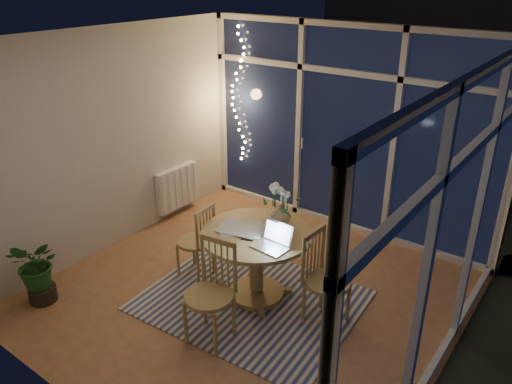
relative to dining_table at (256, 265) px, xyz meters
The scene contains 25 objects.
floor 0.39m from the dining_table, behind, with size 4.00×4.00×0.00m, color brown.
ceiling 2.22m from the dining_table, behind, with size 4.00×4.00×0.00m, color white.
wall_back 2.20m from the dining_table, 92.39° to the left, with size 4.00×0.04×2.60m, color beige.
wall_front 2.21m from the dining_table, 92.39° to the right, with size 4.00×0.04×2.60m, color beige.
wall_left 2.28m from the dining_table, behind, with size 0.04×4.00×2.60m, color beige.
wall_right 2.12m from the dining_table, ahead, with size 0.04×4.00×2.60m, color beige.
window_wall_back 2.16m from the dining_table, 92.44° to the left, with size 4.00×0.10×2.60m, color silver.
window_wall_right 2.09m from the dining_table, ahead, with size 0.10×4.00×2.60m, color silver.
radiator 2.21m from the dining_table, 156.10° to the left, with size 0.10×0.70×0.58m, color white.
fairy_lights 2.80m from the dining_table, 132.73° to the left, with size 0.24×0.10×1.85m, color #FFB866, non-canonical shape.
garden_patio 5.03m from the dining_table, 85.24° to the left, with size 12.00×6.00×0.10m, color black.
garden_fence 5.52m from the dining_table, 90.87° to the left, with size 11.00×0.08×1.80m, color #372414.
neighbour_roof 8.69m from the dining_table, 88.54° to the left, with size 7.00×3.00×2.20m, color #30323A.
garden_shrubs 3.51m from the dining_table, 104.58° to the left, with size 0.90×0.90×0.90m, color black.
rug 0.39m from the dining_table, 90.00° to the right, with size 2.12×1.69×0.01m, color beige.
dining_table is the anchor object (origin of this frame).
chair_left 0.79m from the dining_table, behind, with size 0.41×0.41×0.88m, color #A9894C.
chair_right 0.80m from the dining_table, ahead, with size 0.45×0.45×0.98m, color #A9894C.
chair_front 0.80m from the dining_table, 85.93° to the right, with size 0.47×0.47×1.01m, color #A9894C.
laptop 0.60m from the dining_table, 30.07° to the right, with size 0.33×0.28×0.24m, color #BCBCC1, non-canonical shape.
flower_vase 0.57m from the dining_table, 69.20° to the left, with size 0.20×0.20×0.21m, color silver.
bowl 0.50m from the dining_table, 19.97° to the left, with size 0.15×0.15×0.04m, color white.
newspapers 0.42m from the dining_table, 157.90° to the right, with size 0.42×0.32×0.02m, color silver.
phone 0.42m from the dining_table, 86.31° to the right, with size 0.12×0.06×0.01m, color black.
potted_plant 2.21m from the dining_table, 141.52° to the right, with size 0.54×0.47×0.76m, color #1B4D1B.
Camera 1 is at (2.67, -3.47, 3.17)m, focal length 35.00 mm.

